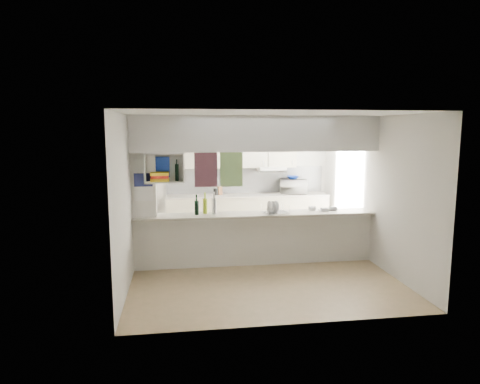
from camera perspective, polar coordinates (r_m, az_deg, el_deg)
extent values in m
plane|color=#978057|center=(7.72, 2.08, -9.55)|extent=(4.80, 4.80, 0.00)
plane|color=white|center=(7.34, 2.19, 10.13)|extent=(4.80, 4.80, 0.00)
plane|color=silver|center=(9.77, -0.40, 2.09)|extent=(4.20, 0.00, 4.20)
plane|color=silver|center=(7.34, -14.21, -0.31)|extent=(0.00, 4.80, 4.80)
plane|color=silver|center=(8.06, 16.98, 0.35)|extent=(0.00, 4.80, 4.80)
cube|color=silver|center=(7.59, 2.10, -6.39)|extent=(4.20, 0.15, 0.88)
cube|color=#A89F93|center=(7.49, 2.12, -2.99)|extent=(4.20, 0.50, 0.04)
cube|color=white|center=(7.34, 2.18, 7.78)|extent=(4.20, 0.50, 0.60)
cube|color=silver|center=(7.32, -12.65, -0.27)|extent=(0.40, 0.18, 2.60)
cube|color=#191E4C|center=(7.20, -12.78, 1.58)|extent=(0.30, 0.01, 0.22)
cube|color=white|center=(7.23, -12.72, -0.23)|extent=(0.30, 0.01, 0.24)
cube|color=#311520|center=(7.49, -4.58, 3.02)|extent=(0.40, 0.02, 0.62)
cube|color=#1B7A6D|center=(7.53, -1.15, 3.08)|extent=(0.40, 0.02, 0.62)
cube|color=white|center=(7.18, -9.98, 1.34)|extent=(0.65, 0.35, 0.02)
cube|color=white|center=(7.13, -10.08, 5.13)|extent=(0.65, 0.35, 0.02)
cube|color=white|center=(7.31, -9.99, 3.34)|extent=(0.65, 0.02, 0.50)
cube|color=white|center=(7.17, -12.53, 3.17)|extent=(0.02, 0.35, 0.50)
cube|color=white|center=(7.15, -7.52, 3.28)|extent=(0.02, 0.35, 0.50)
cube|color=gold|center=(7.17, -10.63, 1.62)|extent=(0.30, 0.24, 0.05)
cube|color=red|center=(7.17, -10.64, 2.02)|extent=(0.28, 0.22, 0.05)
cube|color=gold|center=(7.16, -10.65, 2.42)|extent=(0.30, 0.24, 0.05)
cube|color=navy|center=(7.28, -10.40, 3.31)|extent=(0.26, 0.02, 0.34)
cylinder|color=black|center=(7.16, -8.41, 2.59)|extent=(0.06, 0.06, 0.28)
cube|color=beige|center=(9.64, 1.03, -3.12)|extent=(3.60, 0.60, 0.90)
cube|color=#A89F93|center=(9.56, 1.04, -0.45)|extent=(3.60, 0.63, 0.03)
cube|color=silver|center=(9.79, 0.78, 1.63)|extent=(3.60, 0.03, 0.60)
cube|color=beige|center=(9.55, -0.26, 5.43)|extent=(2.62, 0.34, 0.72)
cube|color=white|center=(9.65, 4.22, 3.06)|extent=(0.60, 0.46, 0.12)
cube|color=silver|center=(9.43, 4.52, 2.71)|extent=(0.60, 0.02, 0.05)
imported|color=white|center=(9.79, 7.14, 0.77)|extent=(0.66, 0.51, 0.33)
imported|color=navy|center=(9.78, 7.05, 1.94)|extent=(0.28, 0.28, 0.07)
cube|color=silver|center=(7.51, 4.72, -2.76)|extent=(0.49, 0.42, 0.01)
cylinder|color=white|center=(7.44, 3.99, -1.96)|extent=(0.06, 0.21, 0.21)
cylinder|color=white|center=(7.47, 4.44, -1.93)|extent=(0.06, 0.21, 0.21)
cylinder|color=white|center=(7.50, 4.88, -1.89)|extent=(0.06, 0.21, 0.21)
imported|color=white|center=(7.45, 4.00, -2.41)|extent=(0.15, 0.15, 0.10)
cylinder|color=black|center=(7.37, -5.80, -2.10)|extent=(0.08, 0.08, 0.24)
cylinder|color=black|center=(7.34, -5.82, -0.74)|extent=(0.03, 0.03, 0.11)
cylinder|color=#8AA91C|center=(7.45, -4.67, -1.90)|extent=(0.08, 0.08, 0.26)
cylinder|color=#8AA91C|center=(7.42, -4.69, -0.49)|extent=(0.03, 0.03, 0.11)
cylinder|color=silver|center=(7.38, -3.47, -1.91)|extent=(0.08, 0.08, 0.28)
cylinder|color=silver|center=(7.35, -3.48, -0.43)|extent=(0.03, 0.03, 0.11)
cylinder|color=silver|center=(7.83, 9.60, -2.19)|extent=(0.14, 0.14, 0.07)
cube|color=silver|center=(7.80, 11.19, -2.31)|extent=(0.14, 0.10, 0.06)
cube|color=silver|center=(7.96, 12.29, -2.13)|extent=(0.14, 0.10, 0.06)
cube|color=black|center=(7.89, 12.17, -2.40)|extent=(0.14, 0.07, 0.01)
cylinder|color=black|center=(9.51, -3.24, 0.03)|extent=(0.10, 0.10, 0.15)
cube|color=brown|center=(9.54, -2.70, 0.18)|extent=(0.12, 0.11, 0.19)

